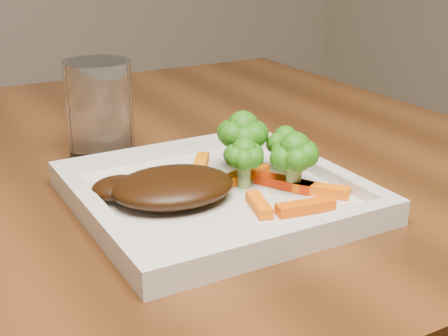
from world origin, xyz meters
TOP-DOWN VIEW (x-y plane):
  - plate at (0.22, -0.09)m, footprint 0.27×0.27m
  - steak at (0.18, -0.09)m, footprint 0.13×0.11m
  - broccoli_0 at (0.28, -0.06)m, footprint 0.07×0.07m
  - broccoli_1 at (0.32, -0.08)m, footprint 0.06×0.06m
  - broccoli_2 at (0.30, -0.13)m, footprint 0.07×0.07m
  - broccoli_3 at (0.26, -0.09)m, footprint 0.06×0.06m
  - carrot_0 at (0.27, -0.18)m, footprint 0.06×0.02m
  - carrot_1 at (0.31, -0.15)m, footprint 0.05×0.05m
  - carrot_2 at (0.24, -0.15)m, footprint 0.03×0.05m
  - carrot_4 at (0.24, -0.02)m, footprint 0.04×0.05m
  - carrot_5 at (0.29, -0.12)m, footprint 0.04×0.06m
  - carrot_6 at (0.27, -0.08)m, footprint 0.06×0.03m
  - drinking_glass at (0.17, 0.10)m, footprint 0.10×0.10m

SIDE VIEW (x-z plane):
  - plate at x=0.22m, z-range 0.75..0.76m
  - carrot_0 at x=0.27m, z-range 0.76..0.77m
  - carrot_1 at x=0.31m, z-range 0.76..0.77m
  - carrot_2 at x=0.24m, z-range 0.76..0.77m
  - carrot_4 at x=0.24m, z-range 0.76..0.77m
  - carrot_5 at x=0.29m, z-range 0.76..0.77m
  - carrot_6 at x=0.27m, z-range 0.76..0.77m
  - steak at x=0.18m, z-range 0.76..0.79m
  - broccoli_2 at x=0.30m, z-range 0.76..0.82m
  - broccoli_3 at x=0.26m, z-range 0.76..0.82m
  - broccoli_1 at x=0.32m, z-range 0.76..0.83m
  - broccoli_0 at x=0.28m, z-range 0.76..0.83m
  - drinking_glass at x=0.17m, z-range 0.75..0.87m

